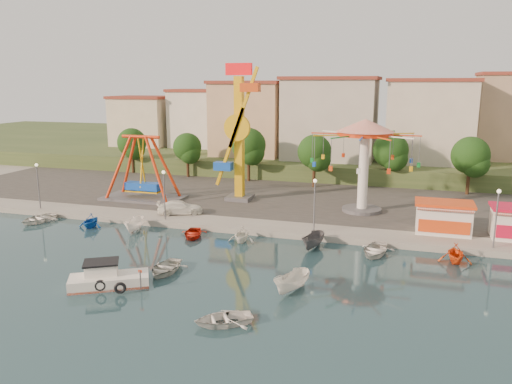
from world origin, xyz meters
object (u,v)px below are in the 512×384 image
at_px(kamikaze_tower, 240,136).
at_px(skiff, 292,283).
at_px(wave_swinger, 365,144).
at_px(rowboat_a, 165,268).
at_px(pirate_ship_ride, 142,169).
at_px(cabin_motorboat, 107,279).
at_px(van, 180,207).

xyz_separation_m(kamikaze_tower, skiff, (12.06, -23.92, -7.83)).
height_order(wave_swinger, rowboat_a, wave_swinger).
height_order(pirate_ship_ride, cabin_motorboat, pirate_ship_ride).
height_order(kamikaze_tower, rowboat_a, kamikaze_tower).
xyz_separation_m(wave_swinger, cabin_motorboat, (-16.19, -25.69, -7.66)).
xyz_separation_m(wave_swinger, van, (-19.17, -6.99, -6.88)).
bearing_deg(kamikaze_tower, skiff, -63.24).
relative_size(cabin_motorboat, rowboat_a, 1.52).
distance_m(pirate_ship_ride, van, 9.63).
xyz_separation_m(pirate_ship_ride, kamikaze_tower, (11.80, 2.95, 4.18)).
xyz_separation_m(kamikaze_tower, cabin_motorboat, (-1.33, -26.86, -8.04)).
height_order(pirate_ship_ride, wave_swinger, wave_swinger).
xyz_separation_m(cabin_motorboat, van, (-2.98, 18.70, 0.78)).
bearing_deg(wave_swinger, rowboat_a, -121.21).
height_order(cabin_motorboat, van, van).
bearing_deg(van, cabin_motorboat, 164.39).
bearing_deg(kamikaze_tower, pirate_ship_ride, -165.98).
bearing_deg(rowboat_a, skiff, -4.26).
distance_m(cabin_motorboat, rowboat_a, 4.64).
relative_size(kamikaze_tower, van, 3.33).
bearing_deg(wave_swinger, cabin_motorboat, -122.22).
distance_m(pirate_ship_ride, skiff, 31.98).
distance_m(wave_swinger, rowboat_a, 26.90).
bearing_deg(van, kamikaze_tower, -52.48).
bearing_deg(pirate_ship_ride, rowboat_a, -56.65).
distance_m(wave_swinger, van, 21.53).
xyz_separation_m(pirate_ship_ride, wave_swinger, (26.67, 1.78, 3.80)).
xyz_separation_m(cabin_motorboat, skiff, (13.39, 2.93, 0.21)).
bearing_deg(cabin_motorboat, van, 69.19).
height_order(cabin_motorboat, rowboat_a, cabin_motorboat).
relative_size(pirate_ship_ride, skiff, 2.60).
relative_size(wave_swinger, rowboat_a, 2.92).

